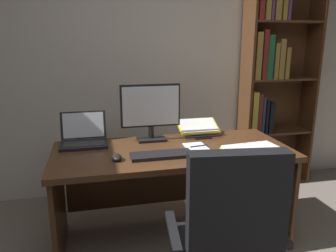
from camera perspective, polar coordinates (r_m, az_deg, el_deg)
The scene contains 12 objects.
wall_back at distance 3.32m, azimuth -1.71°, elevation 13.47°, with size 5.70×0.12×2.89m, color beige.
desk at distance 2.55m, azimuth 0.32°, elevation -7.68°, with size 1.72×0.76×0.74m.
bookshelf at distance 3.54m, azimuth 17.37°, elevation 7.50°, with size 0.76×0.27×2.26m.
office_chair at distance 1.88m, azimuth 10.28°, elevation -20.50°, with size 0.65×0.60×1.02m.
monitor at distance 2.56m, azimuth -3.02°, elevation 2.38°, with size 0.47×0.16×0.44m.
laptop at distance 2.57m, azimuth -14.40°, elevation -2.01°, with size 0.34×0.29×0.23m.
keyboard at distance 2.24m, azimuth -1.13°, elevation -5.06°, with size 0.42×0.15×0.02m, color black.
computer_mouse at distance 2.20m, azimuth -8.84°, elevation -5.40°, with size 0.06×0.10×0.04m, color black.
reading_stand_with_book at distance 2.75m, azimuth 5.33°, elevation -0.29°, with size 0.34×0.26×0.12m.
open_binder at distance 2.41m, azimuth 14.84°, elevation -4.09°, with size 0.43×0.33×0.02m.
notepad at distance 2.43m, azimuth 4.94°, elevation -3.68°, with size 0.15×0.21×0.01m, color white.
pen at distance 2.43m, azimuth 5.39°, elevation -3.44°, with size 0.01×0.01×0.14m, color navy.
Camera 1 is at (-0.65, -1.11, 1.51)m, focal length 35.12 mm.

